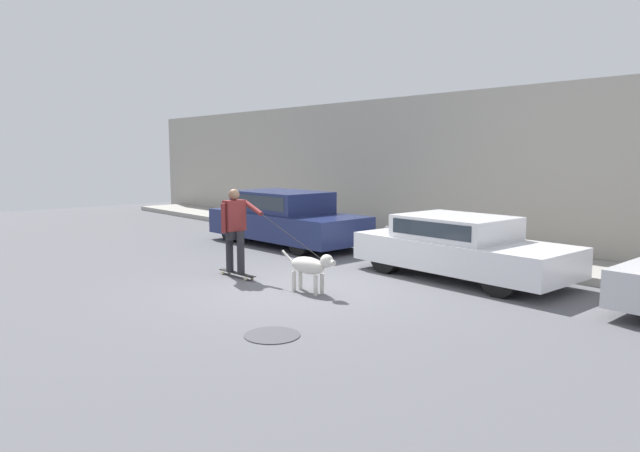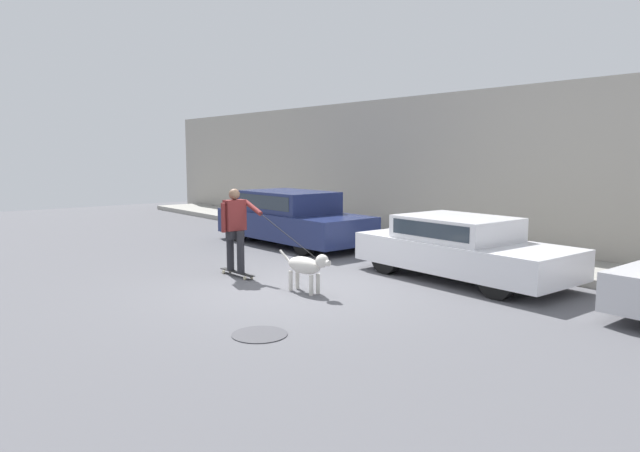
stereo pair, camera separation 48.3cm
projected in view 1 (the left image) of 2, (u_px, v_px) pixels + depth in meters
ground_plane at (298, 288)px, 9.91m from camera, size 36.00×36.00×0.00m
back_wall at (490, 171)px, 13.58m from camera, size 32.00×0.30×3.83m
sidewalk_curb at (461, 252)px, 13.09m from camera, size 30.00×1.84×0.16m
parked_car_0 at (285, 219)px, 14.57m from camera, size 4.54×1.88×1.37m
parked_car_1 at (461, 247)px, 10.66m from camera, size 4.08×1.78×1.16m
dog at (310, 266)px, 9.50m from camera, size 1.21×0.36×0.70m
skateboarder at (235, 227)px, 10.69m from camera, size 2.74×0.59×1.67m
manhole_cover at (272, 335)px, 7.30m from camera, size 0.72×0.72×0.01m
fire_hydrant at (388, 239)px, 13.17m from camera, size 0.18×0.18×0.67m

